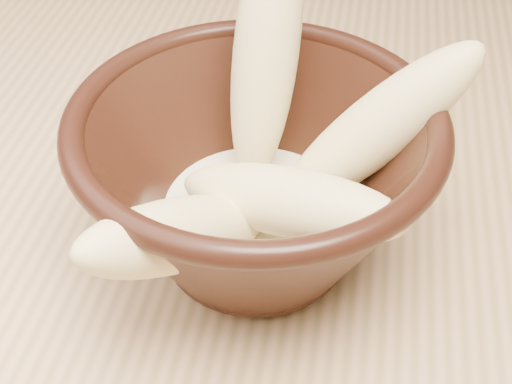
% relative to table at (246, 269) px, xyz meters
% --- Properties ---
extents(table, '(1.20, 0.80, 0.75)m').
position_rel_table_xyz_m(table, '(0.00, 0.00, 0.00)').
color(table, tan).
rests_on(table, ground).
extents(bowl, '(0.23, 0.23, 0.13)m').
position_rel_table_xyz_m(bowl, '(0.02, -0.06, 0.15)').
color(bowl, black).
rests_on(bowl, table).
extents(milk_puddle, '(0.13, 0.13, 0.02)m').
position_rel_table_xyz_m(milk_puddle, '(0.02, -0.06, 0.12)').
color(milk_puddle, '#F4EEC4').
rests_on(milk_puddle, bowl).
extents(banana_upright, '(0.06, 0.11, 0.19)m').
position_rel_table_xyz_m(banana_upright, '(0.02, 0.00, 0.21)').
color(banana_upright, '#F5D890').
rests_on(banana_upright, bowl).
extents(banana_right, '(0.15, 0.08, 0.14)m').
position_rel_table_xyz_m(banana_right, '(0.09, -0.03, 0.18)').
color(banana_right, '#F5D890').
rests_on(banana_right, bowl).
extents(banana_across, '(0.16, 0.08, 0.07)m').
position_rel_table_xyz_m(banana_across, '(0.04, -0.08, 0.16)').
color(banana_across, '#F5D890').
rests_on(banana_across, bowl).
extents(banana_front, '(0.12, 0.16, 0.11)m').
position_rel_table_xyz_m(banana_front, '(-0.01, -0.12, 0.16)').
color(banana_front, '#F5D890').
rests_on(banana_front, bowl).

